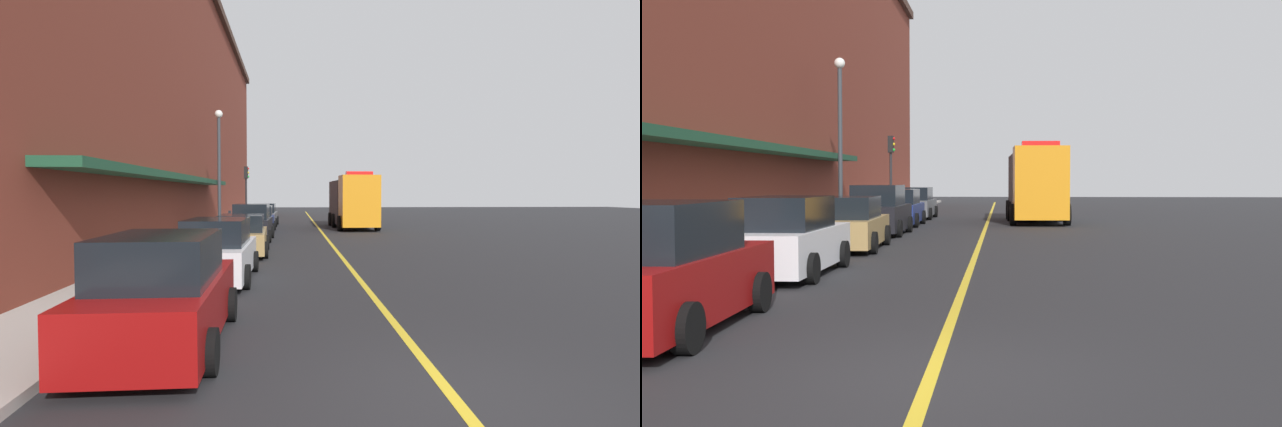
% 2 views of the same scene
% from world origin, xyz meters
% --- Properties ---
extents(ground_plane, '(112.00, 112.00, 0.00)m').
position_xyz_m(ground_plane, '(0.00, 25.00, 0.00)').
color(ground_plane, '#232326').
extents(sidewalk_left, '(2.40, 70.00, 0.15)m').
position_xyz_m(sidewalk_left, '(-6.20, 25.00, 0.07)').
color(sidewalk_left, '#ADA8A0').
rests_on(sidewalk_left, ground).
extents(lane_center_stripe, '(0.16, 70.00, 0.01)m').
position_xyz_m(lane_center_stripe, '(0.00, 25.00, 0.00)').
color(lane_center_stripe, gold).
rests_on(lane_center_stripe, ground).
extents(brick_building_left, '(9.52, 64.00, 16.59)m').
position_xyz_m(brick_building_left, '(-11.57, 23.99, 8.30)').
color(brick_building_left, maroon).
rests_on(brick_building_left, ground).
extents(parked_car_0, '(2.08, 4.57, 1.80)m').
position_xyz_m(parked_car_0, '(-3.94, 2.15, 0.84)').
color(parked_car_0, maroon).
rests_on(parked_car_0, ground).
extents(parked_car_1, '(1.99, 4.60, 1.73)m').
position_xyz_m(parked_car_1, '(-3.95, 8.09, 0.81)').
color(parked_car_1, silver).
rests_on(parked_car_1, ground).
extents(parked_car_2, '(2.23, 4.69, 1.59)m').
position_xyz_m(parked_car_2, '(-3.88, 13.98, 0.75)').
color(parked_car_2, '#A5844C').
rests_on(parked_car_2, ground).
extents(parked_car_3, '(2.18, 4.19, 1.90)m').
position_xyz_m(parked_car_3, '(-3.94, 19.84, 0.88)').
color(parked_car_3, black).
rests_on(parked_car_3, ground).
extents(parked_car_4, '(1.96, 4.49, 1.67)m').
position_xyz_m(parked_car_4, '(-3.91, 25.32, 0.78)').
color(parked_car_4, navy).
rests_on(parked_car_4, ground).
extents(parked_car_5, '(2.07, 4.60, 1.69)m').
position_xyz_m(parked_car_5, '(-3.94, 31.44, 0.79)').
color(parked_car_5, '#595B60').
rests_on(parked_car_5, ground).
extents(utility_truck, '(2.94, 8.01, 3.84)m').
position_xyz_m(utility_truck, '(2.37, 28.56, 1.82)').
color(utility_truck, orange).
rests_on(utility_truck, ground).
extents(parking_meter_0, '(0.14, 0.18, 1.33)m').
position_xyz_m(parking_meter_0, '(-5.35, 21.93, 1.06)').
color(parking_meter_0, '#4C4C51').
rests_on(parking_meter_0, sidewalk_left).
extents(parking_meter_1, '(0.14, 0.18, 1.33)m').
position_xyz_m(parking_meter_1, '(-5.35, 5.67, 1.06)').
color(parking_meter_1, '#4C4C51').
rests_on(parking_meter_1, sidewalk_left).
extents(parking_meter_2, '(0.14, 0.18, 1.33)m').
position_xyz_m(parking_meter_2, '(-5.35, 26.79, 1.06)').
color(parking_meter_2, '#4C4C51').
rests_on(parking_meter_2, sidewalk_left).
extents(street_lamp_left, '(0.44, 0.44, 6.94)m').
position_xyz_m(street_lamp_left, '(-5.95, 22.19, 4.40)').
color(street_lamp_left, '#33383D').
rests_on(street_lamp_left, sidewalk_left).
extents(traffic_light_near, '(0.38, 0.36, 4.30)m').
position_xyz_m(traffic_light_near, '(-5.29, 31.52, 3.16)').
color(traffic_light_near, '#232326').
rests_on(traffic_light_near, sidewalk_left).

